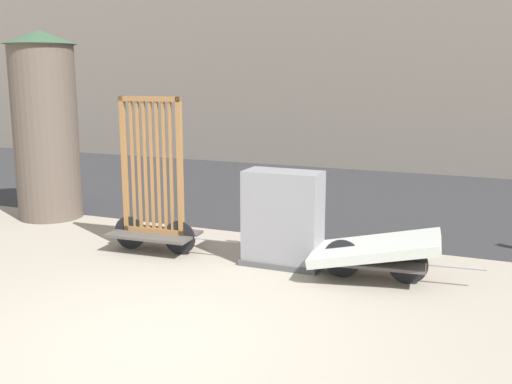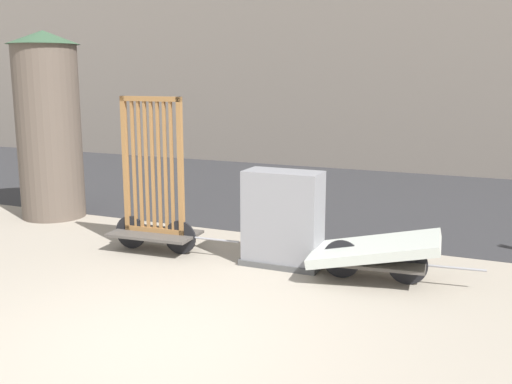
{
  "view_description": "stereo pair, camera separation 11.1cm",
  "coord_description": "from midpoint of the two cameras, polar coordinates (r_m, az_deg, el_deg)",
  "views": [
    {
      "loc": [
        3.05,
        -4.66,
        2.6
      ],
      "look_at": [
        0.0,
        2.63,
        1.02
      ],
      "focal_mm": 42.0,
      "sensor_mm": 36.0,
      "label": 1
    },
    {
      "loc": [
        3.15,
        -4.62,
        2.6
      ],
      "look_at": [
        0.0,
        2.63,
        1.02
      ],
      "focal_mm": 42.0,
      "sensor_mm": 36.0,
      "label": 2
    }
  ],
  "objects": [
    {
      "name": "utility_cabinet",
      "position": [
        8.16,
        2.96,
        -2.83
      ],
      "size": [
        1.1,
        0.56,
        1.31
      ],
      "color": "#4C4C4C",
      "rests_on": "ground_plane"
    },
    {
      "name": "ground_plane",
      "position": [
        6.16,
        -9.57,
        -13.87
      ],
      "size": [
        60.0,
        60.0,
        0.0
      ],
      "primitive_type": "plane",
      "color": "gray"
    },
    {
      "name": "bike_cart_with_mattress",
      "position": [
        7.74,
        11.64,
        -5.56
      ],
      "size": [
        2.18,
        1.11,
        0.64
      ],
      "rotation": [
        0.0,
        0.0,
        0.11
      ],
      "color": "#4C4742",
      "rests_on": "ground_plane"
    },
    {
      "name": "bike_cart_with_bedframe",
      "position": [
        8.86,
        -9.32,
        -0.82
      ],
      "size": [
        2.0,
        0.78,
        2.27
      ],
      "rotation": [
        0.0,
        0.0,
        0.06
      ],
      "color": "#4C4742",
      "rests_on": "ground_plane"
    },
    {
      "name": "advertising_column",
      "position": [
        11.39,
        -18.88,
        6.11
      ],
      "size": [
        1.26,
        1.26,
        3.33
      ],
      "color": "brown",
      "rests_on": "ground_plane"
    },
    {
      "name": "road_strip",
      "position": [
        12.99,
        9.22,
        -0.4
      ],
      "size": [
        56.0,
        7.2,
        0.01
      ],
      "color": "#2D2D30",
      "rests_on": "ground_plane"
    }
  ]
}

